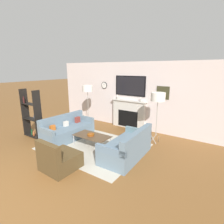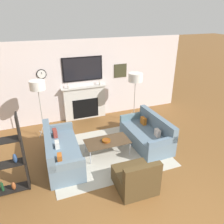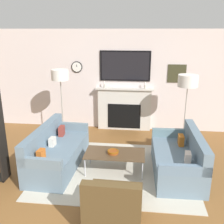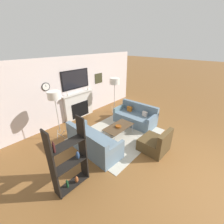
{
  "view_description": "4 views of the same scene",
  "coord_description": "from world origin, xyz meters",
  "px_view_note": "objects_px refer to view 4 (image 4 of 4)",
  "views": [
    {
      "loc": [
        3.38,
        -1.17,
        2.44
      ],
      "look_at": [
        0.25,
        3.44,
        1.05
      ],
      "focal_mm": 28.0,
      "sensor_mm": 36.0,
      "label": 1
    },
    {
      "loc": [
        -1.64,
        -1.87,
        3.47
      ],
      "look_at": [
        0.27,
        3.11,
        1.01
      ],
      "focal_mm": 35.0,
      "sensor_mm": 36.0,
      "label": 2
    },
    {
      "loc": [
        0.45,
        -1.85,
        2.68
      ],
      "look_at": [
        -0.16,
        3.46,
        0.99
      ],
      "focal_mm": 42.0,
      "sensor_mm": 36.0,
      "label": 3
    },
    {
      "loc": [
        -3.7,
        -0.23,
        3.19
      ],
      "look_at": [
        -0.04,
        3.01,
        0.9
      ],
      "focal_mm": 24.0,
      "sensor_mm": 36.0,
      "label": 4
    }
  ],
  "objects_px": {
    "couch_right": "(135,117)",
    "floor_lamp_right": "(115,81)",
    "coffee_table": "(119,127)",
    "floor_lamp_left": "(54,96)",
    "shelf_unit": "(69,160)",
    "couch_left": "(93,143)",
    "armchair": "(155,144)",
    "decorative_bowl": "(118,126)"
  },
  "relations": [
    {
      "from": "coffee_table",
      "to": "floor_lamp_left",
      "type": "bearing_deg",
      "value": 134.55
    },
    {
      "from": "couch_right",
      "to": "armchair",
      "type": "distance_m",
      "value": 1.84
    },
    {
      "from": "couch_left",
      "to": "coffee_table",
      "type": "relative_size",
      "value": 1.64
    },
    {
      "from": "couch_right",
      "to": "armchair",
      "type": "bearing_deg",
      "value": -126.74
    },
    {
      "from": "decorative_bowl",
      "to": "floor_lamp_right",
      "type": "xyz_separation_m",
      "value": [
        1.55,
        1.52,
        1.11
      ]
    },
    {
      "from": "couch_right",
      "to": "shelf_unit",
      "type": "relative_size",
      "value": 0.99
    },
    {
      "from": "couch_left",
      "to": "shelf_unit",
      "type": "height_order",
      "value": "shelf_unit"
    },
    {
      "from": "coffee_table",
      "to": "floor_lamp_right",
      "type": "bearing_deg",
      "value": 44.76
    },
    {
      "from": "couch_left",
      "to": "shelf_unit",
      "type": "xyz_separation_m",
      "value": [
        -1.19,
        -0.58,
        0.49
      ]
    },
    {
      "from": "couch_left",
      "to": "armchair",
      "type": "relative_size",
      "value": 2.26
    },
    {
      "from": "couch_right",
      "to": "decorative_bowl",
      "type": "bearing_deg",
      "value": -176.04
    },
    {
      "from": "couch_right",
      "to": "shelf_unit",
      "type": "xyz_separation_m",
      "value": [
        -3.62,
        -0.58,
        0.5
      ]
    },
    {
      "from": "decorative_bowl",
      "to": "floor_lamp_right",
      "type": "bearing_deg",
      "value": 44.44
    },
    {
      "from": "coffee_table",
      "to": "decorative_bowl",
      "type": "xyz_separation_m",
      "value": [
        -0.03,
        -0.02,
        0.05
      ]
    },
    {
      "from": "floor_lamp_right",
      "to": "armchair",
      "type": "bearing_deg",
      "value": -115.48
    },
    {
      "from": "armchair",
      "to": "decorative_bowl",
      "type": "distance_m",
      "value": 1.41
    },
    {
      "from": "coffee_table",
      "to": "floor_lamp_left",
      "type": "xyz_separation_m",
      "value": [
        -1.48,
        1.51,
        1.24
      ]
    },
    {
      "from": "coffee_table",
      "to": "floor_lamp_left",
      "type": "height_order",
      "value": "floor_lamp_left"
    },
    {
      "from": "couch_left",
      "to": "armchair",
      "type": "distance_m",
      "value": 1.98
    },
    {
      "from": "couch_left",
      "to": "floor_lamp_right",
      "type": "relative_size",
      "value": 1.11
    },
    {
      "from": "floor_lamp_left",
      "to": "floor_lamp_right",
      "type": "relative_size",
      "value": 1.04
    },
    {
      "from": "floor_lamp_left",
      "to": "couch_left",
      "type": "bearing_deg",
      "value": -78.52
    },
    {
      "from": "couch_right",
      "to": "armchair",
      "type": "relative_size",
      "value": 2.05
    },
    {
      "from": "decorative_bowl",
      "to": "couch_right",
      "type": "bearing_deg",
      "value": 3.96
    },
    {
      "from": "couch_left",
      "to": "coffee_table",
      "type": "bearing_deg",
      "value": -3.53
    },
    {
      "from": "floor_lamp_left",
      "to": "floor_lamp_right",
      "type": "height_order",
      "value": "floor_lamp_left"
    },
    {
      "from": "armchair",
      "to": "floor_lamp_left",
      "type": "distance_m",
      "value": 3.59
    },
    {
      "from": "decorative_bowl",
      "to": "coffee_table",
      "type": "bearing_deg",
      "value": 25.08
    },
    {
      "from": "coffee_table",
      "to": "shelf_unit",
      "type": "distance_m",
      "value": 2.47
    },
    {
      "from": "couch_right",
      "to": "decorative_bowl",
      "type": "distance_m",
      "value": 1.28
    },
    {
      "from": "couch_right",
      "to": "coffee_table",
      "type": "xyz_separation_m",
      "value": [
        -1.23,
        -0.07,
        0.08
      ]
    },
    {
      "from": "couch_right",
      "to": "floor_lamp_right",
      "type": "xyz_separation_m",
      "value": [
        0.29,
        1.43,
        1.25
      ]
    },
    {
      "from": "couch_right",
      "to": "floor_lamp_right",
      "type": "bearing_deg",
      "value": 78.72
    },
    {
      "from": "shelf_unit",
      "to": "floor_lamp_right",
      "type": "bearing_deg",
      "value": 27.27
    },
    {
      "from": "decorative_bowl",
      "to": "floor_lamp_right",
      "type": "distance_m",
      "value": 2.44
    },
    {
      "from": "couch_right",
      "to": "floor_lamp_right",
      "type": "relative_size",
      "value": 1.01
    },
    {
      "from": "armchair",
      "to": "coffee_table",
      "type": "height_order",
      "value": "armchair"
    },
    {
      "from": "floor_lamp_left",
      "to": "coffee_table",
      "type": "bearing_deg",
      "value": -45.45
    },
    {
      "from": "shelf_unit",
      "to": "couch_left",
      "type": "bearing_deg",
      "value": 25.89
    },
    {
      "from": "couch_right",
      "to": "shelf_unit",
      "type": "height_order",
      "value": "shelf_unit"
    },
    {
      "from": "armchair",
      "to": "decorative_bowl",
      "type": "height_order",
      "value": "armchair"
    },
    {
      "from": "armchair",
      "to": "shelf_unit",
      "type": "bearing_deg",
      "value": 160.36
    }
  ]
}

